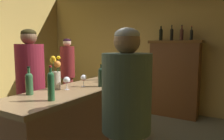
{
  "coord_description": "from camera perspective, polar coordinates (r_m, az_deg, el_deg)",
  "views": [
    {
      "loc": [
        2.21,
        -1.71,
        1.54
      ],
      "look_at": [
        0.84,
        0.61,
        1.22
      ],
      "focal_mm": 33.63,
      "sensor_mm": 36.0,
      "label": 1
    }
  ],
  "objects": [
    {
      "name": "wall_back",
      "position": [
        5.39,
        6.35,
        5.96
      ],
      "size": [
        5.41,
        0.12,
        2.95
      ],
      "primitive_type": "cube",
      "color": "tan",
      "rests_on": "ground"
    },
    {
      "name": "wine_bottle_rose",
      "position": [
        2.28,
        -21.59,
        -3.14
      ],
      "size": [
        0.07,
        0.07,
        0.29
      ],
      "color": "#2C5330",
      "rests_on": "bar_counter"
    },
    {
      "name": "bar_counter",
      "position": [
        2.77,
        -7.03,
        -14.88
      ],
      "size": [
        0.63,
        2.24,
        1.04
      ],
      "color": "#916447",
      "rests_on": "ground"
    },
    {
      "name": "wine_bottle_merlot",
      "position": [
        3.34,
        0.57,
        0.25
      ],
      "size": [
        0.07,
        0.07,
        0.28
      ],
      "color": "#472B20",
      "rests_on": "bar_counter"
    },
    {
      "name": "wine_glass_mid",
      "position": [
        2.87,
        -1.4,
        -1.22
      ],
      "size": [
        0.08,
        0.08,
        0.14
      ],
      "color": "white",
      "rests_on": "bar_counter"
    },
    {
      "name": "patron_by_cabinet",
      "position": [
        4.56,
        -11.93,
        -1.07
      ],
      "size": [
        0.3,
        0.3,
        1.68
      ],
      "rotation": [
        0.0,
        0.0,
        -1.05
      ],
      "color": "maroon",
      "rests_on": "ground"
    },
    {
      "name": "patron_in_navy",
      "position": [
        3.0,
        -21.14,
        -4.83
      ],
      "size": [
        0.36,
        0.36,
        1.75
      ],
      "rotation": [
        0.0,
        0.0,
        0.5
      ],
      "color": "maroon",
      "rests_on": "ground"
    },
    {
      "name": "display_bottle_midleft",
      "position": [
        4.76,
        15.92,
        9.43
      ],
      "size": [
        0.07,
        0.07,
        0.33
      ],
      "color": "black",
      "rests_on": "display_cabinet"
    },
    {
      "name": "wine_glass_rear",
      "position": [
        2.42,
        -12.22,
        -2.88
      ],
      "size": [
        0.08,
        0.08,
        0.15
      ],
      "color": "white",
      "rests_on": "bar_counter"
    },
    {
      "name": "display_cabinet",
      "position": [
        4.78,
        16.66,
        -1.82
      ],
      "size": [
        1.09,
        0.47,
        1.65
      ],
      "color": "brown",
      "rests_on": "ground"
    },
    {
      "name": "wine_glass_spare",
      "position": [
        2.57,
        -7.76,
        -2.27
      ],
      "size": [
        0.07,
        0.07,
        0.15
      ],
      "color": "white",
      "rests_on": "bar_counter"
    },
    {
      "name": "display_bottle_center",
      "position": [
        4.71,
        18.41,
        9.34
      ],
      "size": [
        0.08,
        0.08,
        0.32
      ],
      "color": "#4C271C",
      "rests_on": "display_cabinet"
    },
    {
      "name": "bartender",
      "position": [
        1.75,
        3.92,
        -14.25
      ],
      "size": [
        0.39,
        0.39,
        1.67
      ],
      "rotation": [
        0.0,
        0.0,
        3.1
      ],
      "color": "#B3A78D",
      "rests_on": "ground"
    },
    {
      "name": "wine_bottle_chardonnay",
      "position": [
        2.55,
        -2.92,
        -1.66
      ],
      "size": [
        0.08,
        0.08,
        0.29
      ],
      "color": "#1A301F",
      "rests_on": "bar_counter"
    },
    {
      "name": "wine_glass_front",
      "position": [
        3.26,
        -1.25,
        -0.51
      ],
      "size": [
        0.08,
        0.08,
        0.13
      ],
      "color": "white",
      "rests_on": "bar_counter"
    },
    {
      "name": "display_bottle_midright",
      "position": [
        4.67,
        20.79,
        9.06
      ],
      "size": [
        0.06,
        0.06,
        0.29
      ],
      "color": "black",
      "rests_on": "display_cabinet"
    },
    {
      "name": "wine_bottle_pinot",
      "position": [
        3.18,
        1.85,
        -0.14
      ],
      "size": [
        0.06,
        0.06,
        0.29
      ],
      "color": "#1B3220",
      "rests_on": "bar_counter"
    },
    {
      "name": "wine_bottle_riesling",
      "position": [
        1.97,
        -16.27,
        -3.87
      ],
      "size": [
        0.06,
        0.06,
        0.32
      ],
      "color": "#24512D",
      "rests_on": "bar_counter"
    },
    {
      "name": "cheese_plate",
      "position": [
        3.14,
        3.84,
        -2.36
      ],
      "size": [
        0.17,
        0.17,
        0.01
      ],
      "primitive_type": "cylinder",
      "color": "white",
      "rests_on": "bar_counter"
    },
    {
      "name": "flower_arrangement",
      "position": [
        2.47,
        -15.04,
        -1.18
      ],
      "size": [
        0.13,
        0.13,
        0.38
      ],
      "color": "tan",
      "rests_on": "bar_counter"
    },
    {
      "name": "wine_bottle_syrah",
      "position": [
        3.04,
        -2.54,
        -0.16
      ],
      "size": [
        0.06,
        0.06,
        0.32
      ],
      "color": "#133518",
      "rests_on": "bar_counter"
    },
    {
      "name": "display_bottle_left",
      "position": [
        4.82,
        13.14,
        9.52
      ],
      "size": [
        0.08,
        0.08,
        0.33
      ],
      "color": "black",
      "rests_on": "display_cabinet"
    }
  ]
}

